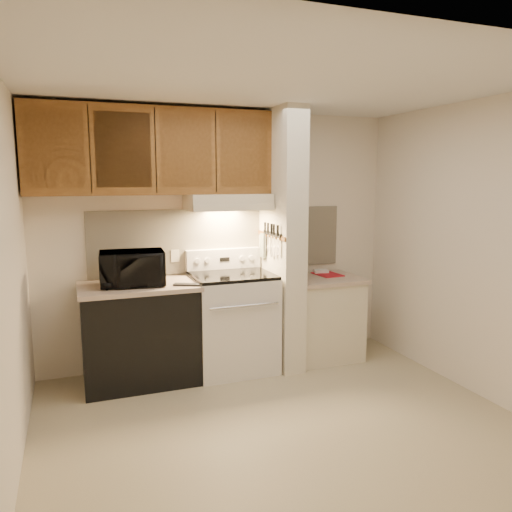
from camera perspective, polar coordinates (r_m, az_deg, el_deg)
floor at (r=4.03m, az=2.68°, el=-18.42°), size 3.60×3.60×0.00m
ceiling at (r=3.64m, az=2.98°, el=19.20°), size 3.60×3.60×0.00m
wall_back at (r=5.03m, az=-3.96°, el=2.04°), size 3.60×2.50×0.02m
wall_left at (r=3.36m, az=-26.65°, el=-2.31°), size 0.02×3.00×2.50m
wall_right at (r=4.64m, az=23.69°, el=0.73°), size 0.02×3.00×2.50m
backsplash at (r=5.02m, az=-3.92°, el=1.85°), size 2.60×0.02×0.63m
range_body at (r=4.87m, az=-2.68°, el=-7.69°), size 0.76×0.65×0.92m
oven_window at (r=4.57m, az=-1.46°, el=-8.28°), size 0.50×0.01×0.30m
oven_handle at (r=4.47m, az=-1.31°, el=-5.72°), size 0.65×0.02×0.02m
cooktop at (r=4.75m, az=-2.73°, el=-2.20°), size 0.74×0.64×0.03m
range_backguard at (r=5.00m, az=-3.74°, el=-0.31°), size 0.76×0.08×0.20m
range_display at (r=4.96m, az=-3.60°, el=-0.39°), size 0.10×0.01×0.04m
range_knob_left_outer at (r=4.88m, az=-6.73°, el=-0.57°), size 0.05×0.02×0.05m
range_knob_left_inner at (r=4.91m, az=-5.60°, el=-0.51°), size 0.05×0.02×0.05m
range_knob_right_inner at (r=5.01m, az=-1.62°, el=-0.27°), size 0.05×0.02×0.05m
range_knob_right_outer at (r=5.04m, az=-0.54°, el=-0.21°), size 0.05×0.02×0.05m
dishwasher_front at (r=4.70m, az=-13.11°, el=-8.84°), size 1.00×0.63×0.87m
left_countertop at (r=4.59m, az=-13.31°, el=-3.41°), size 1.04×0.67×0.04m
spoon_rest at (r=4.45m, az=-7.87°, el=-3.25°), size 0.25×0.17×0.02m
teal_jar at (r=4.79m, az=-13.08°, el=-2.01°), size 0.11×0.11×0.10m
outlet at (r=4.91m, az=-9.23°, el=0.01°), size 0.08×0.01×0.12m
microwave at (r=4.53m, az=-13.98°, el=-1.37°), size 0.58×0.41×0.30m
partition_pillar at (r=4.88m, az=2.98°, el=1.83°), size 0.22×0.70×2.50m
pillar_trim at (r=4.82m, az=1.72°, el=2.37°), size 0.01×0.70×0.04m
knife_strip at (r=4.77m, az=1.88°, el=2.54°), size 0.02×0.42×0.04m
knife_blade_a at (r=4.62m, az=2.56°, el=1.07°), size 0.01×0.03×0.16m
knife_handle_a at (r=4.62m, az=2.52°, el=2.94°), size 0.02×0.02×0.10m
knife_blade_b at (r=4.70m, az=2.14°, el=1.09°), size 0.01×0.04×0.18m
knife_handle_b at (r=4.70m, az=2.06°, el=3.05°), size 0.02×0.02×0.10m
knife_blade_c at (r=4.77m, az=1.79°, el=1.09°), size 0.01×0.04×0.20m
knife_handle_c at (r=4.76m, az=1.78°, el=3.12°), size 0.02×0.02×0.10m
knife_blade_d at (r=4.85m, az=1.40°, el=1.45°), size 0.01×0.04×0.16m
knife_handle_d at (r=4.84m, az=1.38°, el=3.22°), size 0.02×0.02×0.10m
knife_blade_e at (r=4.93m, az=1.02°, el=1.46°), size 0.01×0.04×0.18m
knife_handle_e at (r=4.91m, az=1.04°, el=3.31°), size 0.02×0.02×0.10m
oven_mitt at (r=4.99m, az=0.81°, el=1.22°), size 0.03×0.10×0.24m
right_cab_base at (r=5.24m, az=7.56°, el=-7.17°), size 0.70×0.60×0.81m
right_countertop at (r=5.14m, az=7.66°, el=-2.61°), size 0.74×0.64×0.04m
red_folder at (r=5.26m, az=8.18°, el=-2.08°), size 0.25×0.33×0.01m
white_box at (r=5.32m, az=7.42°, el=-1.77°), size 0.16×0.12×0.04m
range_hood at (r=4.79m, az=-3.25°, el=6.21°), size 0.78×0.44×0.15m
hood_lip at (r=4.59m, az=-2.46°, el=5.54°), size 0.78×0.04×0.06m
upper_cabinets at (r=4.68m, az=-11.74°, el=11.61°), size 2.18×0.33×0.77m
cab_door_a at (r=4.46m, az=-22.05°, el=11.30°), size 0.46×0.01×0.63m
cab_gap_a at (r=4.46m, az=-18.48°, el=11.49°), size 0.01×0.01×0.73m
cab_door_b at (r=4.48m, az=-14.93°, el=11.63°), size 0.46×0.01×0.63m
cab_gap_b at (r=4.52m, az=-11.42°, el=11.73°), size 0.01×0.01×0.73m
cab_door_c at (r=4.57m, az=-7.97°, el=11.78°), size 0.46×0.01×0.63m
cab_gap_c at (r=4.64m, az=-4.61°, el=11.79°), size 0.01×0.01×0.73m
cab_door_d at (r=4.72m, az=-1.36°, el=11.77°), size 0.46×0.01×0.63m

